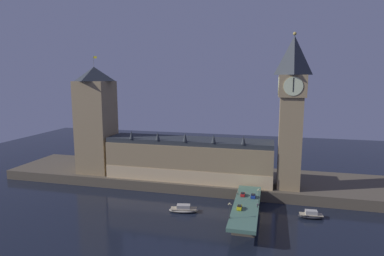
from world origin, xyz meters
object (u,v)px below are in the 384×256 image
object	(u,v)px
street_lamp_mid	(259,195)
car_southbound_trail	(253,196)
clock_tower	(291,108)
pedestrian_mid_walk	(257,205)
victoria_tower	(96,120)
pedestrian_far_rail	(238,193)
boat_downstream	(311,215)
car_northbound_lead	(243,194)
car_northbound_trail	(239,207)
street_lamp_near	(230,209)
boat_upstream	(184,209)

from	to	relation	value
street_lamp_mid	car_southbound_trail	bearing A→B (deg)	107.75
clock_tower	pedestrian_mid_walk	size ratio (longest dim) A/B	43.95
victoria_tower	pedestrian_far_rail	size ratio (longest dim) A/B	40.90
pedestrian_far_rail	pedestrian_mid_walk	bearing A→B (deg)	-54.02
street_lamp_mid	boat_downstream	bearing A→B (deg)	24.80
car_northbound_lead	car_southbound_trail	xyz separation A→B (m)	(4.51, -1.12, 0.06)
boat_downstream	pedestrian_mid_walk	bearing A→B (deg)	-151.47
car_northbound_lead	street_lamp_mid	xyz separation A→B (m)	(7.16, -9.41, 3.76)
car_northbound_trail	clock_tower	bearing A→B (deg)	61.91
pedestrian_far_rail	boat_downstream	world-z (taller)	pedestrian_far_rail
car_northbound_trail	car_southbound_trail	xyz separation A→B (m)	(4.51, 13.74, -0.01)
car_northbound_trail	pedestrian_far_rail	world-z (taller)	pedestrian_far_rail
car_northbound_trail	pedestrian_far_rail	xyz separation A→B (m)	(-2.25, 15.90, 0.11)
pedestrian_far_rail	street_lamp_near	xyz separation A→B (m)	(-0.40, -25.17, 2.90)
car_northbound_trail	boat_upstream	world-z (taller)	car_northbound_trail
car_southbound_trail	street_lamp_near	distance (m)	24.29
clock_tower	boat_upstream	distance (m)	68.59
car_northbound_lead	boat_upstream	world-z (taller)	car_northbound_lead
clock_tower	pedestrian_mid_walk	bearing A→B (deg)	-111.22
victoria_tower	car_southbound_trail	world-z (taller)	victoria_tower
pedestrian_far_rail	car_northbound_lead	bearing A→B (deg)	-24.80
car_northbound_trail	car_southbound_trail	distance (m)	14.46
street_lamp_near	street_lamp_mid	world-z (taller)	street_lamp_mid
car_northbound_trail	street_lamp_near	distance (m)	10.11
victoria_tower	boat_upstream	bearing A→B (deg)	-28.38
clock_tower	street_lamp_near	bearing A→B (deg)	-115.84
boat_upstream	pedestrian_mid_walk	bearing A→B (deg)	-8.80
car_northbound_trail	car_northbound_lead	bearing A→B (deg)	90.00
pedestrian_far_rail	boat_upstream	distance (m)	25.03
victoria_tower	car_southbound_trail	xyz separation A→B (m)	(89.75, -27.18, -26.85)
street_lamp_mid	boat_downstream	size ratio (longest dim) A/B	0.65
victoria_tower	car_southbound_trail	distance (m)	97.54
street_lamp_mid	boat_downstream	distance (m)	25.83
boat_upstream	street_lamp_near	bearing A→B (deg)	-38.24
car_northbound_lead	car_northbound_trail	bearing A→B (deg)	-90.00
boat_upstream	boat_downstream	xyz separation A→B (m)	(53.66, 6.93, 0.02)
car_southbound_trail	victoria_tower	bearing A→B (deg)	163.15
street_lamp_near	car_northbound_trail	bearing A→B (deg)	74.03
clock_tower	boat_upstream	size ratio (longest dim) A/B	5.48
pedestrian_mid_walk	pedestrian_far_rail	world-z (taller)	pedestrian_mid_walk
pedestrian_mid_walk	street_lamp_near	bearing A→B (deg)	-126.43
car_southbound_trail	pedestrian_mid_walk	xyz separation A→B (m)	(2.25, -10.26, 0.17)
street_lamp_near	boat_upstream	bearing A→B (deg)	141.76
clock_tower	pedestrian_far_rail	xyz separation A→B (m)	(-22.10, -21.29, -36.10)
car_northbound_lead	car_northbound_trail	size ratio (longest dim) A/B	0.97
pedestrian_far_rail	victoria_tower	bearing A→B (deg)	163.23
clock_tower	victoria_tower	size ratio (longest dim) A/B	1.13
boat_upstream	pedestrian_far_rail	bearing A→B (deg)	18.15
car_southbound_trail	clock_tower	bearing A→B (deg)	56.81
car_southbound_trail	pedestrian_far_rail	bearing A→B (deg)	162.25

